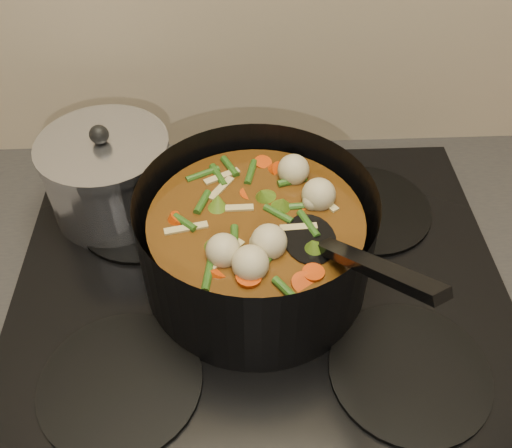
{
  "coord_description": "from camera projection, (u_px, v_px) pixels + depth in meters",
  "views": [
    {
      "loc": [
        -0.03,
        1.48,
        1.5
      ],
      "look_at": [
        -0.0,
        1.95,
        1.03
      ],
      "focal_mm": 40.0,
      "sensor_mm": 36.0,
      "label": 1
    }
  ],
  "objects": [
    {
      "name": "saucepan",
      "position": [
        109.0,
        176.0,
        0.78
      ],
      "size": [
        0.17,
        0.17,
        0.14
      ],
      "rotation": [
        0.0,
        0.0,
        -0.1
      ],
      "color": "silver",
      "rests_on": "stovetop"
    },
    {
      "name": "stovetop",
      "position": [
        260.0,
        290.0,
        0.73
      ],
      "size": [
        0.62,
        0.54,
        0.03
      ],
      "color": "black",
      "rests_on": "counter"
    },
    {
      "name": "counter",
      "position": [
        259.0,
        443.0,
        1.06
      ],
      "size": [
        2.64,
        0.64,
        0.91
      ],
      "color": "brown",
      "rests_on": "ground"
    },
    {
      "name": "stockpot",
      "position": [
        256.0,
        243.0,
        0.69
      ],
      "size": [
        0.34,
        0.37,
        0.21
      ],
      "rotation": [
        0.0,
        0.0,
        0.27
      ],
      "color": "black",
      "rests_on": "stovetop"
    }
  ]
}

